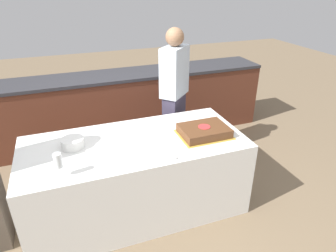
% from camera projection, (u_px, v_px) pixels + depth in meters
% --- Properties ---
extents(ground_plane, '(14.00, 14.00, 0.00)m').
position_uv_depth(ground_plane, '(138.00, 207.00, 3.00)').
color(ground_plane, '#7A664C').
extents(back_counter, '(4.40, 0.58, 0.92)m').
position_uv_depth(back_counter, '(108.00, 108.00, 4.08)').
color(back_counter, '#5B2D1E').
rests_on(back_counter, ground_plane).
extents(dining_table, '(1.98, 0.90, 0.75)m').
position_uv_depth(dining_table, '(136.00, 176.00, 2.84)').
color(dining_table, white).
rests_on(dining_table, ground_plane).
extents(cake, '(0.47, 0.37, 0.09)m').
position_uv_depth(cake, '(204.00, 131.00, 2.76)').
color(cake, gold).
rests_on(cake, dining_table).
extents(plate_stack, '(0.19, 0.19, 0.09)m').
position_uv_depth(plate_stack, '(73.00, 143.00, 2.56)').
color(plate_stack, white).
rests_on(plate_stack, dining_table).
extents(wine_glass, '(0.07, 0.07, 0.20)m').
position_uv_depth(wine_glass, '(58.00, 161.00, 2.14)').
color(wine_glass, white).
rests_on(wine_glass, dining_table).
extents(side_plate_near_cake, '(0.18, 0.18, 0.00)m').
position_uv_depth(side_plate_near_cake, '(181.00, 122.00, 3.02)').
color(side_plate_near_cake, white).
rests_on(side_plate_near_cake, dining_table).
extents(utensil_pile, '(0.14, 0.11, 0.02)m').
position_uv_depth(utensil_pile, '(166.00, 157.00, 2.42)').
color(utensil_pile, white).
rests_on(utensil_pile, dining_table).
extents(person_cutting_cake, '(0.39, 0.39, 1.61)m').
position_uv_depth(person_cutting_cake, '(174.00, 98.00, 3.39)').
color(person_cutting_cake, '#383347').
rests_on(person_cutting_cake, ground_plane).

